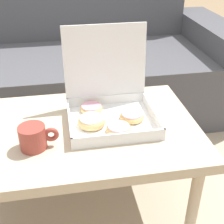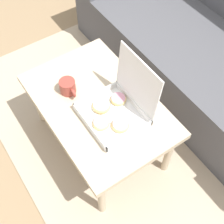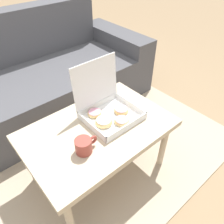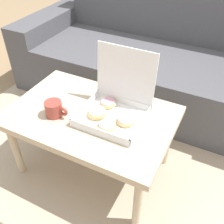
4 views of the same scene
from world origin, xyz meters
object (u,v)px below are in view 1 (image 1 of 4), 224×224
(couch, at_px, (69,69))
(coffee_table, at_px, (81,138))
(pastry_box, at_px, (108,106))
(coffee_mug, at_px, (34,137))

(couch, xyz_separation_m, coffee_table, (0.00, -0.97, 0.11))
(pastry_box, height_order, coffee_mug, pastry_box)
(couch, bearing_deg, pastry_box, -82.84)
(couch, relative_size, coffee_table, 2.41)
(coffee_table, bearing_deg, coffee_mug, -149.79)
(coffee_table, relative_size, pastry_box, 2.64)
(coffee_mug, bearing_deg, coffee_table, 30.21)
(couch, relative_size, coffee_mug, 16.03)
(coffee_table, height_order, pastry_box, pastry_box)
(couch, distance_m, pastry_box, 0.96)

